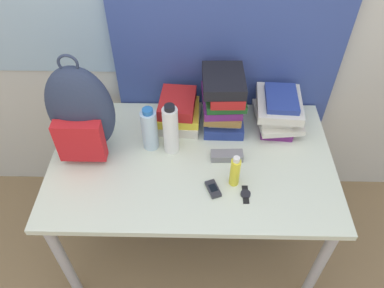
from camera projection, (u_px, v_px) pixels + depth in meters
wall_back at (193, 5)px, 1.73m from camera, size 6.00×0.06×2.50m
curtain_blue at (231, 11)px, 1.69m from camera, size 1.13×0.04×2.50m
desk at (192, 170)px, 1.82m from camera, size 1.33×0.80×0.73m
backpack at (81, 113)px, 1.66m from camera, size 0.30×0.22×0.52m
book_stack_left at (178, 112)px, 1.88m from camera, size 0.23×0.24×0.16m
book_stack_center at (224, 100)px, 1.83m from camera, size 0.22×0.28×0.30m
book_stack_right at (278, 110)px, 1.87m from camera, size 0.24×0.30×0.18m
water_bottle at (150, 129)px, 1.74m from camera, size 0.08×0.08×0.23m
sports_bottle at (171, 130)px, 1.71m from camera, size 0.07×0.07×0.27m
sunscreen_bottle at (235, 172)px, 1.61m from camera, size 0.04×0.04×0.17m
cell_phone at (213, 189)px, 1.63m from camera, size 0.07×0.10×0.02m
sunglasses_case at (227, 156)px, 1.75m from camera, size 0.15×0.06×0.04m
wristwatch at (246, 194)px, 1.61m from camera, size 0.04×0.10×0.01m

